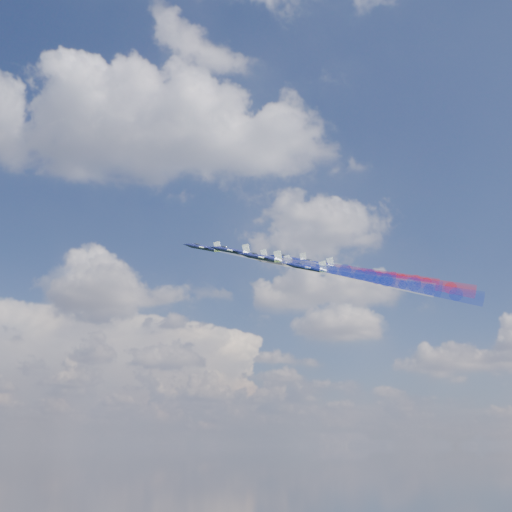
{
  "coord_description": "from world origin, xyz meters",
  "views": [
    {
      "loc": [
        4.57,
        -195.04,
        117.75
      ],
      "look_at": [
        10.67,
        -20.18,
        170.79
      ],
      "focal_mm": 44.14,
      "sensor_mm": 36.0,
      "label": 1
    }
  ],
  "objects": [
    {
      "name": "trail_rear_left",
      "position": [
        48.26,
        -37.96,
        157.99
      ],
      "size": [
        39.91,
        14.09,
        14.45
      ],
      "primitive_type": null,
      "rotation": [
        0.25,
        -0.29,
        1.27
      ],
      "color": "#172AC8"
    },
    {
      "name": "trail_rear_right",
      "position": [
        52.91,
        -21.7,
        163.86
      ],
      "size": [
        39.91,
        14.09,
        14.45
      ],
      "primitive_type": null,
      "rotation": [
        0.25,
        -0.29,
        1.27
      ],
      "color": "red"
    },
    {
      "name": "jet_outer_right",
      "position": [
        21.73,
        -6.21,
        174.27
      ],
      "size": [
        15.08,
        12.96,
        8.79
      ],
      "primitive_type": null,
      "rotation": [
        0.25,
        -0.29,
        1.27
      ],
      "color": "black"
    },
    {
      "name": "trail_center_third",
      "position": [
        39.78,
        -26.5,
        163.0
      ],
      "size": [
        39.91,
        14.09,
        14.45
      ],
      "primitive_type": null,
      "rotation": [
        0.25,
        -0.29,
        1.27
      ],
      "color": "white"
    },
    {
      "name": "trail_inner_right",
      "position": [
        33.5,
        -15.95,
        168.06
      ],
      "size": [
        39.91,
        14.09,
        14.45
      ],
      "primitive_type": null,
      "rotation": [
        0.25,
        -0.29,
        1.27
      ],
      "color": "red"
    },
    {
      "name": "jet_rear_right",
      "position": [
        28.66,
        -16.02,
        169.86
      ],
      "size": [
        15.08,
        12.96,
        8.79
      ],
      "primitive_type": null,
      "rotation": [
        0.25,
        -0.29,
        1.27
      ],
      "color": "black"
    },
    {
      "name": "trail_inner_left",
      "position": [
        27.7,
        -32.3,
        164.33
      ],
      "size": [
        39.91,
        14.09,
        14.45
      ],
      "primitive_type": null,
      "rotation": [
        0.25,
        -0.29,
        1.27
      ],
      "color": "#172AC8"
    },
    {
      "name": "jet_center_third",
      "position": [
        15.53,
        -20.83,
        169.0
      ],
      "size": [
        15.08,
        12.96,
        8.79
      ],
      "primitive_type": null,
      "rotation": [
        0.25,
        -0.29,
        1.27
      ],
      "color": "black"
    },
    {
      "name": "trail_lead",
      "position": [
        19.4,
        -22.87,
        168.1
      ],
      "size": [
        39.91,
        14.09,
        14.45
      ],
      "primitive_type": null,
      "rotation": [
        0.25,
        -0.29,
        1.27
      ],
      "color": "white"
    },
    {
      "name": "jet_lead",
      "position": [
        -4.84,
        -17.19,
        174.1
      ],
      "size": [
        15.08,
        12.96,
        8.79
      ],
      "primitive_type": null,
      "rotation": [
        0.25,
        -0.29,
        1.27
      ],
      "color": "black"
    },
    {
      "name": "jet_rear_left",
      "position": [
        24.02,
        -32.29,
        163.99
      ],
      "size": [
        15.08,
        12.96,
        8.79
      ],
      "primitive_type": null,
      "rotation": [
        0.25,
        -0.29,
        1.27
      ],
      "color": "black"
    },
    {
      "name": "jet_inner_left",
      "position": [
        3.46,
        -26.63,
        170.33
      ],
      "size": [
        15.08,
        12.96,
        8.79
      ],
      "primitive_type": null,
      "rotation": [
        0.25,
        -0.29,
        1.27
      ],
      "color": "black"
    },
    {
      "name": "trail_outer_left",
      "position": [
        35.77,
        -43.92,
        158.91
      ],
      "size": [
        39.91,
        14.09,
        14.45
      ],
      "primitive_type": null,
      "rotation": [
        0.25,
        -0.29,
        1.27
      ],
      "color": "#172AC8"
    },
    {
      "name": "trail_outer_right",
      "position": [
        45.97,
        -11.88,
        168.27
      ],
      "size": [
        39.91,
        14.09,
        14.45
      ],
      "primitive_type": null,
      "rotation": [
        0.25,
        -0.29,
        1.27
      ],
      "color": "red"
    },
    {
      "name": "jet_inner_right",
      "position": [
        9.25,
        -10.28,
        174.05
      ],
      "size": [
        15.08,
        12.96,
        8.79
      ],
      "primitive_type": null,
      "rotation": [
        0.25,
        -0.29,
        1.27
      ],
      "color": "black"
    },
    {
      "name": "jet_outer_left",
      "position": [
        11.52,
        -38.25,
        164.91
      ],
      "size": [
        15.08,
        12.96,
        8.79
      ],
      "primitive_type": null,
      "rotation": [
        0.25,
        -0.29,
        1.27
      ],
      "color": "black"
    }
  ]
}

